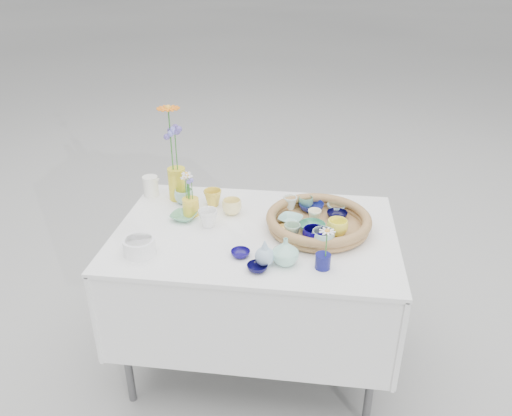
# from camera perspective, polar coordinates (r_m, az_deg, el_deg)

# --- Properties ---
(ground) EXTENTS (80.00, 80.00, 0.00)m
(ground) POSITION_cam_1_polar(r_m,az_deg,el_deg) (2.72, -0.06, -16.76)
(ground) COLOR #A4A49F
(display_table) EXTENTS (1.26, 0.86, 0.77)m
(display_table) POSITION_cam_1_polar(r_m,az_deg,el_deg) (2.72, -0.06, -16.76)
(display_table) COLOR white
(display_table) RESTS_ON ground
(wicker_tray) EXTENTS (0.47, 0.47, 0.08)m
(wicker_tray) POSITION_cam_1_polar(r_m,az_deg,el_deg) (2.26, 7.14, -1.57)
(wicker_tray) COLOR brown
(wicker_tray) RESTS_ON display_table
(tray_ceramic_0) EXTENTS (0.13, 0.13, 0.04)m
(tray_ceramic_0) POSITION_cam_1_polar(r_m,az_deg,el_deg) (2.40, 6.34, 0.15)
(tray_ceramic_0) COLOR navy
(tray_ceramic_0) RESTS_ON wicker_tray
(tray_ceramic_1) EXTENTS (0.13, 0.13, 0.03)m
(tray_ceramic_1) POSITION_cam_1_polar(r_m,az_deg,el_deg) (2.35, 9.24, -0.79)
(tray_ceramic_1) COLOR black
(tray_ceramic_1) RESTS_ON wicker_tray
(tray_ceramic_2) EXTENTS (0.11, 0.11, 0.07)m
(tray_ceramic_2) POSITION_cam_1_polar(r_m,az_deg,el_deg) (2.20, 9.28, -2.22)
(tray_ceramic_2) COLOR #FFF448
(tray_ceramic_2) RESTS_ON wicker_tray
(tray_ceramic_3) EXTENTS (0.15, 0.15, 0.04)m
(tray_ceramic_3) POSITION_cam_1_polar(r_m,az_deg,el_deg) (2.22, 6.44, -2.23)
(tray_ceramic_3) COLOR #3F8E6C
(tray_ceramic_3) RESTS_ON wicker_tray
(tray_ceramic_4) EXTENTS (0.08, 0.08, 0.07)m
(tray_ceramic_4) POSITION_cam_1_polar(r_m,az_deg,el_deg) (2.15, 4.16, -2.67)
(tray_ceramic_4) COLOR #91B495
(tray_ceramic_4) RESTS_ON wicker_tray
(tray_ceramic_5) EXTENTS (0.14, 0.14, 0.03)m
(tray_ceramic_5) POSITION_cam_1_polar(r_m,az_deg,el_deg) (2.29, 3.96, -1.30)
(tray_ceramic_5) COLOR #87BDB2
(tray_ceramic_5) RESTS_ON wicker_tray
(tray_ceramic_6) EXTENTS (0.08, 0.08, 0.06)m
(tray_ceramic_6) POSITION_cam_1_polar(r_m,az_deg,el_deg) (2.40, 3.91, 0.61)
(tray_ceramic_6) COLOR silver
(tray_ceramic_6) RESTS_ON wicker_tray
(tray_ceramic_7) EXTENTS (0.07, 0.07, 0.06)m
(tray_ceramic_7) POSITION_cam_1_polar(r_m,az_deg,el_deg) (2.30, 6.70, -0.87)
(tray_ceramic_7) COLOR white
(tray_ceramic_7) RESTS_ON wicker_tray
(tray_ceramic_8) EXTENTS (0.10, 0.10, 0.03)m
(tray_ceramic_8) POSITION_cam_1_polar(r_m,az_deg,el_deg) (2.42, 9.15, 0.12)
(tray_ceramic_8) COLOR #9BCAD9
(tray_ceramic_8) RESTS_ON wicker_tray
(tray_ceramic_9) EXTENTS (0.12, 0.12, 0.08)m
(tray_ceramic_9) POSITION_cam_1_polar(r_m,az_deg,el_deg) (2.11, 6.60, -3.24)
(tray_ceramic_9) COLOR #060041
(tray_ceramic_9) RESTS_ON wicker_tray
(tray_ceramic_10) EXTENTS (0.09, 0.09, 0.03)m
(tray_ceramic_10) POSITION_cam_1_polar(r_m,az_deg,el_deg) (2.20, 3.34, -2.58)
(tray_ceramic_10) COLOR #FFCA60
(tray_ceramic_10) RESTS_ON wicker_tray
(tray_ceramic_11) EXTENTS (0.13, 0.13, 0.08)m
(tray_ceramic_11) POSITION_cam_1_polar(r_m,az_deg,el_deg) (2.10, 7.63, -3.50)
(tray_ceramic_11) COLOR #97BCAE
(tray_ceramic_11) RESTS_ON wicker_tray
(tray_ceramic_12) EXTENTS (0.07, 0.07, 0.06)m
(tray_ceramic_12) POSITION_cam_1_polar(r_m,az_deg,el_deg) (2.42, 5.70, 0.66)
(tray_ceramic_12) COLOR #4E866A
(tray_ceramic_12) RESTS_ON wicker_tray
(loose_ceramic_0) EXTENTS (0.10, 0.10, 0.08)m
(loose_ceramic_0) POSITION_cam_1_polar(r_m,az_deg,el_deg) (2.47, -4.96, 1.17)
(loose_ceramic_0) COLOR gold
(loose_ceramic_0) RESTS_ON display_table
(loose_ceramic_1) EXTENTS (0.12, 0.12, 0.07)m
(loose_ceramic_1) POSITION_cam_1_polar(r_m,az_deg,el_deg) (2.39, -2.77, 0.15)
(loose_ceramic_1) COLOR #FFEA94
(loose_ceramic_1) RESTS_ON display_table
(loose_ceramic_2) EXTENTS (0.14, 0.14, 0.03)m
(loose_ceramic_2) POSITION_cam_1_polar(r_m,az_deg,el_deg) (2.37, -8.26, -0.96)
(loose_ceramic_2) COLOR #61A37D
(loose_ceramic_2) RESTS_ON display_table
(loose_ceramic_3) EXTENTS (0.09, 0.09, 0.08)m
(loose_ceramic_3) POSITION_cam_1_polar(r_m,az_deg,el_deg) (2.28, -5.50, -1.14)
(loose_ceramic_3) COLOR white
(loose_ceramic_3) RESTS_ON display_table
(loose_ceramic_4) EXTENTS (0.10, 0.10, 0.03)m
(loose_ceramic_4) POSITION_cam_1_polar(r_m,az_deg,el_deg) (2.07, -1.79, -5.21)
(loose_ceramic_4) COLOR #12095A
(loose_ceramic_4) RESTS_ON display_table
(loose_ceramic_5) EXTENTS (0.11, 0.11, 0.07)m
(loose_ceramic_5) POSITION_cam_1_polar(r_m,az_deg,el_deg) (2.51, -8.24, 1.34)
(loose_ceramic_5) COLOR #9FD0BB
(loose_ceramic_5) RESTS_ON display_table
(loose_ceramic_6) EXTENTS (0.10, 0.10, 0.03)m
(loose_ceramic_6) POSITION_cam_1_polar(r_m,az_deg,el_deg) (1.98, 0.15, -6.82)
(loose_ceramic_6) COLOR black
(loose_ceramic_6) RESTS_ON display_table
(fluted_bowl) EXTENTS (0.18, 0.18, 0.07)m
(fluted_bowl) POSITION_cam_1_polar(r_m,az_deg,el_deg) (2.13, -13.19, -4.30)
(fluted_bowl) COLOR white
(fluted_bowl) RESTS_ON display_table
(bud_vase_paleblue) EXTENTS (0.08, 0.08, 0.12)m
(bud_vase_paleblue) POSITION_cam_1_polar(r_m,az_deg,el_deg) (1.99, 1.00, -5.04)
(bud_vase_paleblue) COLOR #94B0C7
(bud_vase_paleblue) RESTS_ON display_table
(bud_vase_seafoam) EXTENTS (0.14, 0.14, 0.12)m
(bud_vase_seafoam) POSITION_cam_1_polar(r_m,az_deg,el_deg) (2.00, 3.38, -4.93)
(bud_vase_seafoam) COLOR #97D4BF
(bud_vase_seafoam) RESTS_ON display_table
(bud_vase_cobalt) EXTENTS (0.07, 0.07, 0.06)m
(bud_vase_cobalt) POSITION_cam_1_polar(r_m,az_deg,el_deg) (2.00, 7.65, -6.05)
(bud_vase_cobalt) COLOR #10125B
(bud_vase_cobalt) RESTS_ON display_table
(single_daisy) EXTENTS (0.09, 0.09, 0.13)m
(single_daisy) POSITION_cam_1_polar(r_m,az_deg,el_deg) (1.95, 8.04, -4.08)
(single_daisy) COLOR white
(single_daisy) RESTS_ON bud_vase_cobalt
(tall_vase_yellow) EXTENTS (0.11, 0.11, 0.17)m
(tall_vase_yellow) POSITION_cam_1_polar(r_m,az_deg,el_deg) (2.54, -9.00, 2.75)
(tall_vase_yellow) COLOR gold
(tall_vase_yellow) RESTS_ON display_table
(gerbera) EXTENTS (0.17, 0.17, 0.33)m
(gerbera) POSITION_cam_1_polar(r_m,az_deg,el_deg) (2.45, -9.72, 7.71)
(gerbera) COLOR orange
(gerbera) RESTS_ON tall_vase_yellow
(hydrangea) EXTENTS (0.10, 0.10, 0.27)m
(hydrangea) POSITION_cam_1_polar(r_m,az_deg,el_deg) (2.46, -9.11, 6.44)
(hydrangea) COLOR #5B4CA3
(hydrangea) RESTS_ON tall_vase_yellow
(white_pitcher) EXTENTS (0.12, 0.10, 0.10)m
(white_pitcher) POSITION_cam_1_polar(r_m,az_deg,el_deg) (2.62, -11.95, 2.46)
(white_pitcher) COLOR white
(white_pitcher) RESTS_ON display_table
(daisy_cup) EXTENTS (0.09, 0.09, 0.08)m
(daisy_cup) POSITION_cam_1_polar(r_m,az_deg,el_deg) (2.39, -7.46, 0.15)
(daisy_cup) COLOR yellow
(daisy_cup) RESTS_ON display_table
(daisy_posy) EXTENTS (0.09, 0.09, 0.14)m
(daisy_posy) POSITION_cam_1_polar(r_m,az_deg,el_deg) (2.36, -7.64, 2.68)
(daisy_posy) COLOR white
(daisy_posy) RESTS_ON daisy_cup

